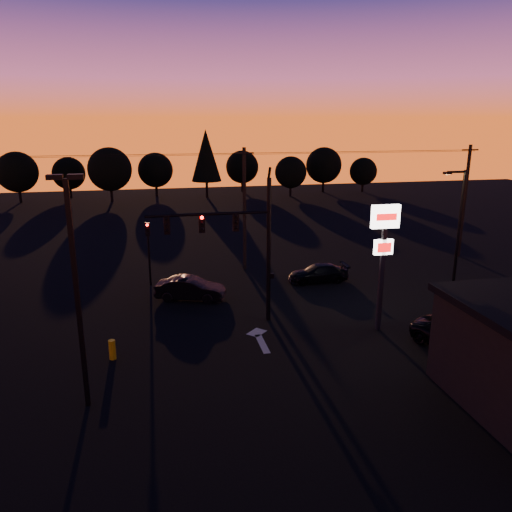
# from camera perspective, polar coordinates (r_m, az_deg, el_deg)

# --- Properties ---
(ground) EXTENTS (120.00, 120.00, 0.00)m
(ground) POSITION_cam_1_polar(r_m,az_deg,el_deg) (24.65, 0.08, -11.09)
(ground) COLOR black
(ground) RESTS_ON ground
(lane_arrow) EXTENTS (1.20, 3.10, 0.01)m
(lane_arrow) POSITION_cam_1_polar(r_m,az_deg,el_deg) (26.21, 0.41, -9.38)
(lane_arrow) COLOR beige
(lane_arrow) RESTS_ON ground
(traffic_signal_mast) EXTENTS (6.79, 0.52, 8.58)m
(traffic_signal_mast) POSITION_cam_1_polar(r_m,az_deg,el_deg) (26.65, -1.88, 2.28)
(traffic_signal_mast) COLOR black
(traffic_signal_mast) RESTS_ON ground
(secondary_signal) EXTENTS (0.30, 0.31, 4.35)m
(secondary_signal) POSITION_cam_1_polar(r_m,az_deg,el_deg) (34.05, -12.19, 1.29)
(secondary_signal) COLOR black
(secondary_signal) RESTS_ON ground
(parking_lot_light) EXTENTS (1.25, 0.30, 9.14)m
(parking_lot_light) POSITION_cam_1_polar(r_m,az_deg,el_deg) (19.68, -19.93, -2.52)
(parking_lot_light) COLOR black
(parking_lot_light) RESTS_ON ground
(pylon_sign) EXTENTS (1.50, 0.28, 6.80)m
(pylon_sign) POSITION_cam_1_polar(r_m,az_deg,el_deg) (26.49, 14.40, 1.66)
(pylon_sign) COLOR black
(pylon_sign) RESTS_ON ground
(streetlight) EXTENTS (1.55, 0.35, 8.00)m
(streetlight) POSITION_cam_1_polar(r_m,az_deg,el_deg) (33.40, 22.08, 2.96)
(streetlight) COLOR black
(streetlight) RESTS_ON ground
(utility_pole_1) EXTENTS (1.40, 0.26, 9.00)m
(utility_pole_1) POSITION_cam_1_polar(r_m,az_deg,el_deg) (36.73, -1.33, 5.43)
(utility_pole_1) COLOR black
(utility_pole_1) RESTS_ON ground
(utility_pole_2) EXTENTS (1.40, 0.26, 9.00)m
(utility_pole_2) POSITION_cam_1_polar(r_m,az_deg,el_deg) (43.67, 22.72, 5.86)
(utility_pole_2) COLOR black
(utility_pole_2) RESTS_ON ground
(power_wires) EXTENTS (36.00, 1.22, 0.07)m
(power_wires) POSITION_cam_1_polar(r_m,az_deg,el_deg) (36.24, -1.37, 11.63)
(power_wires) COLOR black
(power_wires) RESTS_ON ground
(bollard) EXTENTS (0.32, 0.32, 0.96)m
(bollard) POSITION_cam_1_polar(r_m,az_deg,el_deg) (24.89, -16.10, -10.24)
(bollard) COLOR #D8AC09
(bollard) RESTS_ON ground
(tree_0) EXTENTS (5.36, 5.36, 6.74)m
(tree_0) POSITION_cam_1_polar(r_m,az_deg,el_deg) (74.00, -25.63, 8.65)
(tree_0) COLOR black
(tree_0) RESTS_ON ground
(tree_1) EXTENTS (4.54, 4.54, 5.71)m
(tree_1) POSITION_cam_1_polar(r_m,az_deg,el_deg) (75.83, -20.62, 8.83)
(tree_1) COLOR black
(tree_1) RESTS_ON ground
(tree_2) EXTENTS (5.77, 5.78, 7.26)m
(tree_2) POSITION_cam_1_polar(r_m,az_deg,el_deg) (70.10, -16.38, 9.49)
(tree_2) COLOR black
(tree_2) RESTS_ON ground
(tree_3) EXTENTS (4.95, 4.95, 6.22)m
(tree_3) POSITION_cam_1_polar(r_m,az_deg,el_deg) (73.93, -11.42, 9.60)
(tree_3) COLOR black
(tree_3) RESTS_ON ground
(tree_4) EXTENTS (4.18, 4.18, 9.50)m
(tree_4) POSITION_cam_1_polar(r_m,az_deg,el_deg) (71.15, -5.73, 11.37)
(tree_4) COLOR black
(tree_4) RESTS_ON ground
(tree_5) EXTENTS (4.95, 4.95, 6.22)m
(tree_5) POSITION_cam_1_polar(r_m,az_deg,el_deg) (77.11, -1.59, 10.13)
(tree_5) COLOR black
(tree_5) RESTS_ON ground
(tree_6) EXTENTS (4.54, 4.54, 5.71)m
(tree_6) POSITION_cam_1_polar(r_m,az_deg,el_deg) (72.65, 3.99, 9.52)
(tree_6) COLOR black
(tree_6) RESTS_ON ground
(tree_7) EXTENTS (5.36, 5.36, 6.74)m
(tree_7) POSITION_cam_1_polar(r_m,az_deg,el_deg) (77.23, 7.75, 10.24)
(tree_7) COLOR black
(tree_7) RESTS_ON ground
(tree_8) EXTENTS (4.12, 4.12, 5.19)m
(tree_8) POSITION_cam_1_polar(r_m,az_deg,el_deg) (78.59, 12.16, 9.44)
(tree_8) COLOR black
(tree_8) RESTS_ON ground
(car_mid) EXTENTS (4.57, 2.79, 1.42)m
(car_mid) POSITION_cam_1_polar(r_m,az_deg,el_deg) (31.55, -7.51, -3.71)
(car_mid) COLOR black
(car_mid) RESTS_ON ground
(car_right) EXTENTS (4.22, 1.78, 1.22)m
(car_right) POSITION_cam_1_polar(r_m,az_deg,el_deg) (34.95, 7.12, -1.95)
(car_right) COLOR black
(car_right) RESTS_ON ground
(suv_parked) EXTENTS (4.46, 5.25, 1.34)m
(suv_parked) POSITION_cam_1_polar(r_m,az_deg,el_deg) (26.86, 22.46, -8.45)
(suv_parked) COLOR black
(suv_parked) RESTS_ON ground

